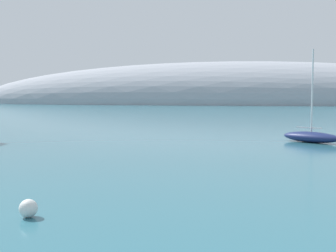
% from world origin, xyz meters
% --- Properties ---
extents(distant_ridge, '(253.42, 52.45, 38.69)m').
position_xyz_m(distant_ridge, '(-13.00, 197.46, 0.00)').
color(distant_ridge, '#999EA8').
rests_on(distant_ridge, ground).
extents(sailboat_navy_outer_mooring, '(5.62, 4.65, 8.46)m').
position_xyz_m(sailboat_navy_outer_mooring, '(10.96, 40.35, 0.56)').
color(sailboat_navy_outer_mooring, navy).
rests_on(sailboat_navy_outer_mooring, water).
extents(mooring_buoy_white, '(0.65, 0.65, 0.65)m').
position_xyz_m(mooring_buoy_white, '(-1.30, 12.70, 0.33)').
color(mooring_buoy_white, silver).
rests_on(mooring_buoy_white, water).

